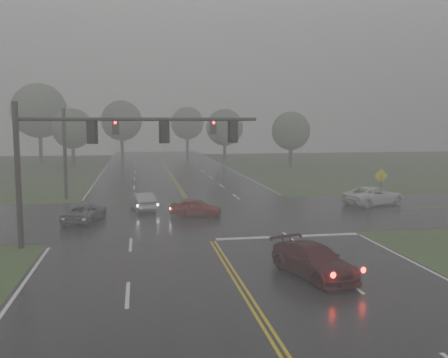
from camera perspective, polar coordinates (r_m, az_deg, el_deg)
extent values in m
plane|color=#2F431C|center=(15.05, 7.04, -19.67)|extent=(180.00, 180.00, 0.00)
cube|color=black|center=(33.81, -2.80, -4.79)|extent=(18.00, 160.00, 0.02)
cube|color=black|center=(35.76, -3.19, -4.17)|extent=(120.00, 14.00, 0.02)
cube|color=white|center=(29.36, 7.36, -6.58)|extent=(8.50, 0.50, 0.01)
imported|color=#3D0B0F|center=(22.25, 10.19, -10.92)|extent=(3.18, 5.10, 1.38)
imported|color=maroon|center=(35.38, -3.20, -4.28)|extent=(3.90, 2.50, 1.24)
imported|color=#A2A5AA|center=(38.30, -9.26, -3.53)|extent=(2.12, 4.25, 1.34)
imported|color=#4D4F53|center=(34.79, -15.59, -4.70)|extent=(2.97, 4.71, 1.21)
imported|color=white|center=(41.92, 16.71, -2.85)|extent=(5.72, 4.02, 1.45)
cylinder|color=black|center=(28.09, -22.48, 0.34)|extent=(0.30, 0.30, 7.69)
cylinder|color=black|center=(27.96, -22.75, 6.44)|extent=(0.19, 0.19, 0.85)
cylinder|color=black|center=(27.25, -9.54, 6.75)|extent=(12.70, 0.19, 0.19)
cube|color=black|center=(27.37, -14.86, 5.28)|extent=(0.36, 0.30, 1.12)
cube|color=black|center=(27.54, -14.83, 5.29)|extent=(0.59, 0.03, 1.33)
cube|color=black|center=(27.29, -6.84, 5.45)|extent=(0.36, 0.30, 1.12)
cube|color=black|center=(27.46, -6.85, 5.46)|extent=(0.59, 0.03, 1.33)
cube|color=black|center=(27.75, 1.08, 5.51)|extent=(0.36, 0.30, 1.12)
cube|color=black|center=(27.92, 1.01, 5.52)|extent=(0.59, 0.03, 1.33)
cylinder|color=black|center=(44.79, -17.72, 2.72)|extent=(0.30, 0.30, 7.79)
cylinder|color=black|center=(44.71, -17.86, 6.60)|extent=(0.19, 0.19, 0.87)
cylinder|color=black|center=(44.29, -8.61, 6.77)|extent=(14.29, 0.19, 0.19)
cube|color=black|center=(44.32, -12.31, 5.85)|extent=(0.37, 0.30, 1.14)
cube|color=black|center=(44.49, -12.30, 5.86)|extent=(0.60, 0.03, 1.35)
cylinder|color=#FF0C05|center=(44.14, -12.33, 6.32)|extent=(0.24, 0.06, 0.24)
cube|color=black|center=(44.34, -6.74, 5.96)|extent=(0.37, 0.30, 1.14)
cube|color=black|center=(44.51, -6.75, 5.96)|extent=(0.60, 0.03, 1.35)
cylinder|color=#FF0C05|center=(44.16, -6.73, 6.42)|extent=(0.24, 0.06, 0.24)
cube|color=black|center=(44.77, -1.22, 6.01)|extent=(0.37, 0.30, 1.14)
cube|color=black|center=(44.94, -1.25, 6.01)|extent=(0.60, 0.03, 1.35)
cylinder|color=#FF0C05|center=(44.60, -1.19, 6.46)|extent=(0.24, 0.06, 0.24)
cylinder|color=black|center=(42.58, 17.47, -1.17)|extent=(0.08, 0.08, 2.29)
cube|color=yellow|center=(42.47, 17.51, 0.37)|extent=(1.21, 0.11, 1.20)
cylinder|color=#30281F|center=(76.18, -16.84, 2.50)|extent=(0.52, 0.52, 3.30)
sphere|color=#394E34|center=(76.02, -16.94, 5.54)|extent=(5.87, 5.87, 5.87)
cylinder|color=#30281F|center=(81.11, 0.07, 3.03)|extent=(0.55, 0.55, 3.36)
sphere|color=#394E34|center=(80.96, 0.07, 5.93)|extent=(5.97, 5.97, 5.97)
cylinder|color=#30281F|center=(90.16, -11.56, 3.45)|extent=(0.60, 0.60, 4.00)
sphere|color=#394E34|center=(90.04, -11.63, 6.56)|extent=(7.11, 7.11, 7.11)
cylinder|color=#30281F|center=(72.88, 7.60, 2.48)|extent=(0.56, 0.56, 3.12)
sphere|color=#394E34|center=(72.71, 7.65, 5.48)|extent=(5.54, 5.54, 5.54)
cylinder|color=#30281F|center=(85.57, -20.21, 3.33)|extent=(0.59, 0.59, 4.90)
sphere|color=#394E34|center=(85.48, -20.37, 7.34)|extent=(8.71, 8.71, 8.71)
cylinder|color=#30281F|center=(101.89, -4.20, 3.83)|extent=(0.57, 0.57, 3.72)
sphere|color=#394E34|center=(101.77, -4.22, 6.39)|extent=(6.62, 6.62, 6.62)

